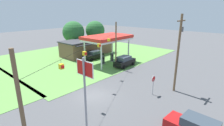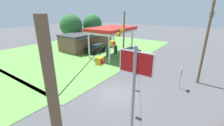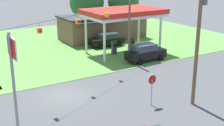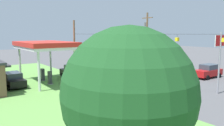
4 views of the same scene
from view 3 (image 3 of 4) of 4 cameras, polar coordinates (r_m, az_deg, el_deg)
name	(u,v)px [view 3 (image 3 of 4)]	position (r m, az deg, el deg)	size (l,w,h in m)	color
ground_plane	(64,96)	(26.29, -8.84, -5.92)	(160.00, 160.00, 0.00)	#4C4C4F
grass_verge_station_corner	(103,38)	(46.43, -1.58, 4.51)	(36.00, 28.00, 0.04)	#5B8E42
gas_station_canopy	(124,13)	(37.51, 2.12, 9.06)	(9.27, 5.86, 5.44)	silver
gas_station_store	(103,27)	(45.99, -1.70, 6.66)	(12.38, 6.19, 3.59)	brown
fuel_pump_near	(114,48)	(37.62, 0.38, 2.72)	(0.71, 0.56, 1.72)	gray
fuel_pump_far	(132,45)	(39.03, 3.66, 3.22)	(0.71, 0.56, 1.72)	gray
car_at_pumps_front	(145,52)	(35.23, 6.09, 1.94)	(4.73, 2.22, 1.99)	black
car_at_pumps_rear	(107,40)	(41.67, -0.92, 4.31)	(4.62, 2.15, 1.79)	black
stop_sign_roadside	(152,83)	(23.81, 7.33, -3.66)	(0.80, 0.08, 2.50)	#99999E
stop_sign_overhead	(13,65)	(19.27, -17.70, -0.29)	(0.22, 1.92, 6.68)	gray
utility_pole_main	(198,35)	(23.65, 15.53, 4.88)	(2.20, 0.44, 9.73)	brown
signal_span_gantry	(61,43)	(24.87, -9.30, 3.67)	(20.16, 10.24, 8.24)	brown
tree_behind_station	(87,2)	(50.14, -4.65, 11.00)	(5.45, 5.45, 7.58)	#4C3828
tree_far_back	(123,1)	(51.55, 2.08, 11.29)	(5.08, 5.08, 7.47)	#4C3828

